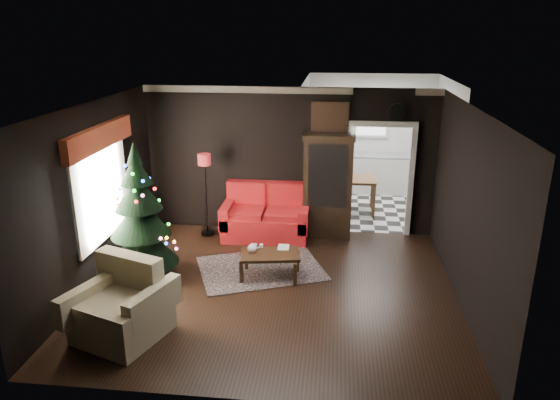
# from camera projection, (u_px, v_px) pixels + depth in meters

# --- Properties ---
(floor) EXTENTS (5.50, 5.50, 0.00)m
(floor) POSITION_uv_depth(u_px,v_px,m) (274.00, 289.00, 7.94)
(floor) COLOR black
(floor) RESTS_ON ground
(ceiling) EXTENTS (5.50, 5.50, 0.00)m
(ceiling) POSITION_uv_depth(u_px,v_px,m) (273.00, 107.00, 7.05)
(ceiling) COLOR white
(ceiling) RESTS_ON ground
(wall_back) EXTENTS (5.50, 0.00, 5.50)m
(wall_back) POSITION_uv_depth(u_px,v_px,m) (289.00, 161.00, 9.85)
(wall_back) COLOR black
(wall_back) RESTS_ON ground
(wall_front) EXTENTS (5.50, 0.00, 5.50)m
(wall_front) POSITION_uv_depth(u_px,v_px,m) (242.00, 284.00, 5.14)
(wall_front) COLOR black
(wall_front) RESTS_ON ground
(wall_left) EXTENTS (0.00, 5.50, 5.50)m
(wall_left) POSITION_uv_depth(u_px,v_px,m) (93.00, 197.00, 7.78)
(wall_left) COLOR black
(wall_left) RESTS_ON ground
(wall_right) EXTENTS (0.00, 5.50, 5.50)m
(wall_right) POSITION_uv_depth(u_px,v_px,m) (468.00, 210.00, 7.21)
(wall_right) COLOR black
(wall_right) RESTS_ON ground
(doorway) EXTENTS (1.10, 0.10, 2.10)m
(doorway) POSITION_uv_depth(u_px,v_px,m) (378.00, 181.00, 9.78)
(doorway) COLOR beige
(doorway) RESTS_ON ground
(left_window) EXTENTS (0.05, 1.60, 1.40)m
(left_window) POSITION_uv_depth(u_px,v_px,m) (101.00, 190.00, 7.95)
(left_window) COLOR white
(left_window) RESTS_ON wall_left
(valance) EXTENTS (0.12, 2.10, 0.35)m
(valance) POSITION_uv_depth(u_px,v_px,m) (100.00, 138.00, 7.68)
(valance) COLOR maroon
(valance) RESTS_ON wall_left
(kitchen_floor) EXTENTS (3.00, 3.00, 0.00)m
(kitchen_floor) POSITION_uv_depth(u_px,v_px,m) (371.00, 207.00, 11.53)
(kitchen_floor) COLOR white
(kitchen_floor) RESTS_ON ground
(kitchen_window) EXTENTS (0.70, 0.06, 0.70)m
(kitchen_window) POSITION_uv_depth(u_px,v_px,m) (371.00, 121.00, 12.35)
(kitchen_window) COLOR white
(kitchen_window) RESTS_ON ground
(rug) EXTENTS (2.38, 2.08, 0.01)m
(rug) POSITION_uv_depth(u_px,v_px,m) (261.00, 268.00, 8.61)
(rug) COLOR #41353B
(rug) RESTS_ON ground
(loveseat) EXTENTS (1.70, 0.90, 1.00)m
(loveseat) POSITION_uv_depth(u_px,v_px,m) (266.00, 212.00, 9.75)
(loveseat) COLOR maroon
(loveseat) RESTS_ON ground
(curio_cabinet) EXTENTS (0.90, 0.45, 1.90)m
(curio_cabinet) POSITION_uv_depth(u_px,v_px,m) (328.00, 188.00, 9.70)
(curio_cabinet) COLOR black
(curio_cabinet) RESTS_ON ground
(floor_lamp) EXTENTS (0.33, 0.33, 1.57)m
(floor_lamp) POSITION_uv_depth(u_px,v_px,m) (206.00, 195.00, 9.72)
(floor_lamp) COLOR black
(floor_lamp) RESTS_ON ground
(christmas_tree) EXTENTS (1.44, 1.44, 2.15)m
(christmas_tree) POSITION_uv_depth(u_px,v_px,m) (140.00, 214.00, 8.10)
(christmas_tree) COLOR #083212
(christmas_tree) RESTS_ON ground
(armchair) EXTENTS (1.32, 1.32, 1.05)m
(armchair) POSITION_uv_depth(u_px,v_px,m) (121.00, 304.00, 6.61)
(armchair) COLOR tan
(armchair) RESTS_ON ground
(coffee_table) EXTENTS (1.00, 0.69, 0.41)m
(coffee_table) POSITION_uv_depth(u_px,v_px,m) (270.00, 265.00, 8.25)
(coffee_table) COLOR black
(coffee_table) RESTS_ON rug
(teapot) EXTENTS (0.17, 0.17, 0.16)m
(teapot) POSITION_uv_depth(u_px,v_px,m) (252.00, 248.00, 8.18)
(teapot) COLOR white
(teapot) RESTS_ON coffee_table
(cup_a) EXTENTS (0.08, 0.08, 0.05)m
(cup_a) POSITION_uv_depth(u_px,v_px,m) (255.00, 245.00, 8.41)
(cup_a) COLOR silver
(cup_a) RESTS_ON coffee_table
(cup_b) EXTENTS (0.07, 0.07, 0.05)m
(cup_b) POSITION_uv_depth(u_px,v_px,m) (261.00, 246.00, 8.40)
(cup_b) COLOR white
(cup_b) RESTS_ON coffee_table
(book) EXTENTS (0.18, 0.02, 0.25)m
(book) POSITION_uv_depth(u_px,v_px,m) (278.00, 241.00, 8.34)
(book) COLOR tan
(book) RESTS_ON coffee_table
(wall_clock) EXTENTS (0.32, 0.32, 0.06)m
(wall_clock) POSITION_uv_depth(u_px,v_px,m) (397.00, 112.00, 9.28)
(wall_clock) COLOR white
(wall_clock) RESTS_ON wall_back
(painting) EXTENTS (0.62, 0.05, 0.52)m
(painting) POSITION_uv_depth(u_px,v_px,m) (330.00, 118.00, 9.46)
(painting) COLOR tan
(painting) RESTS_ON wall_back
(kitchen_counter) EXTENTS (1.80, 0.60, 0.90)m
(kitchen_counter) POSITION_uv_depth(u_px,v_px,m) (369.00, 174.00, 12.52)
(kitchen_counter) COLOR silver
(kitchen_counter) RESTS_ON ground
(kitchen_table) EXTENTS (0.70, 0.70, 0.75)m
(kitchen_table) POSITION_uv_depth(u_px,v_px,m) (358.00, 195.00, 11.16)
(kitchen_table) COLOR brown
(kitchen_table) RESTS_ON ground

